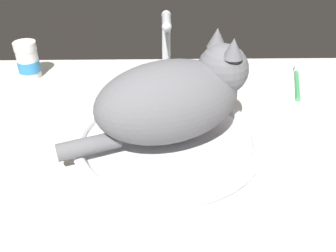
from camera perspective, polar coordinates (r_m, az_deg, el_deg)
countertop at (r=75.88cm, az=4.13°, el=-2.80°), size 108.18×80.07×3.00cm
sink_basin at (r=72.98cm, az=0.00°, el=-2.04°), size 37.01×37.01×2.08cm
faucet at (r=89.37cm, az=-0.25°, el=9.96°), size 17.15×11.08×19.42cm
cat at (r=68.76cm, az=1.40°, el=4.46°), size 36.21×26.09×18.87cm
pill_bottle at (r=103.97cm, az=-20.74°, el=9.33°), size 5.69×5.69×9.58cm
toothbrush at (r=100.94cm, az=19.26°, el=6.50°), size 6.04×17.98×1.70cm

